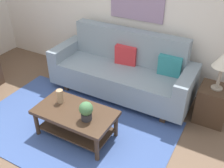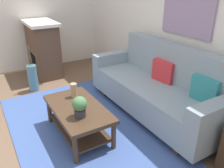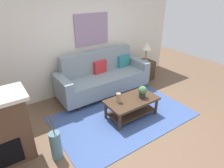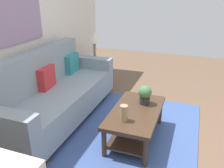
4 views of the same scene
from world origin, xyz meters
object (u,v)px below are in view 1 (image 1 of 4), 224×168
at_px(throw_pillow_teal, 170,66).
at_px(coffee_table, 76,118).
at_px(throw_pillow_crimson, 126,55).
at_px(side_table, 212,104).
at_px(table_lamp, 223,61).
at_px(couch, 122,71).
at_px(potted_plant_tabletop, 86,111).
at_px(tabletop_vase, 60,96).

xyz_separation_m(throw_pillow_teal, coffee_table, (-0.83, -1.38, -0.37)).
relative_size(throw_pillow_crimson, side_table, 0.64).
bearing_deg(table_lamp, side_table, 90.00).
height_order(couch, potted_plant_tabletop, couch).
height_order(throw_pillow_crimson, tabletop_vase, throw_pillow_crimson).
bearing_deg(couch, coffee_table, -93.36).
xyz_separation_m(throw_pillow_crimson, side_table, (1.50, -0.11, -0.40)).
bearing_deg(tabletop_vase, throw_pillow_crimson, 74.33).
bearing_deg(throw_pillow_teal, coffee_table, -121.06).
bearing_deg(side_table, tabletop_vase, -147.34).
distance_m(tabletop_vase, potted_plant_tabletop, 0.54).
relative_size(couch, throw_pillow_crimson, 6.64).
distance_m(throw_pillow_teal, potted_plant_tabletop, 1.56).
bearing_deg(tabletop_vase, side_table, 32.66).
bearing_deg(potted_plant_tabletop, side_table, 44.76).
height_order(couch, throw_pillow_crimson, couch).
bearing_deg(potted_plant_tabletop, tabletop_vase, 165.58).
bearing_deg(side_table, throw_pillow_crimson, 175.70).
distance_m(throw_pillow_crimson, table_lamp, 1.53).
xyz_separation_m(coffee_table, potted_plant_tabletop, (0.23, -0.06, 0.26)).
xyz_separation_m(side_table, table_lamp, (0.00, -0.00, 0.71)).
bearing_deg(throw_pillow_crimson, coffee_table, -93.06).
xyz_separation_m(throw_pillow_crimson, potted_plant_tabletop, (0.16, -1.44, -0.11)).
relative_size(throw_pillow_crimson, throw_pillow_teal, 1.00).
xyz_separation_m(potted_plant_tabletop, table_lamp, (1.34, 1.33, 0.42)).
relative_size(coffee_table, tabletop_vase, 5.55).
xyz_separation_m(throw_pillow_teal, side_table, (0.74, -0.11, -0.40)).
bearing_deg(coffee_table, throw_pillow_teal, 58.94).
bearing_deg(couch, table_lamp, 0.46).
bearing_deg(table_lamp, throw_pillow_teal, 171.34).
height_order(couch, table_lamp, table_lamp).
xyz_separation_m(throw_pillow_crimson, tabletop_vase, (-0.37, -1.31, -0.15)).
height_order(throw_pillow_teal, tabletop_vase, throw_pillow_teal).
height_order(tabletop_vase, potted_plant_tabletop, potted_plant_tabletop).
bearing_deg(side_table, potted_plant_tabletop, -135.24).
bearing_deg(tabletop_vase, couch, 72.77).
bearing_deg(throw_pillow_crimson, throw_pillow_teal, 0.00).
relative_size(coffee_table, side_table, 1.96).
relative_size(potted_plant_tabletop, side_table, 0.47).
relative_size(couch, side_table, 4.27).
distance_m(couch, coffee_table, 1.26).
distance_m(couch, throw_pillow_teal, 0.81).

